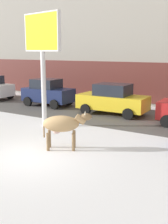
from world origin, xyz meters
The scene contains 7 objects.
ground_plane centered at (0.00, 0.00, 0.00)m, with size 120.00×120.00×0.00m, color white.
road_strip centered at (0.00, 7.78, 0.00)m, with size 60.00×5.60×0.01m, color #514F4C.
building_facade centered at (0.00, 14.78, 6.48)m, with size 44.00×6.10×13.00m.
cow_tan centered at (0.47, 1.31, 0.99)m, with size 1.85×1.31×1.54m.
billboard centered at (-2.46, 3.72, 4.31)m, with size 2.51×0.71×5.56m.
car_navy_hatchback centered at (-5.87, 8.23, 0.93)m, with size 3.54×2.00×1.86m.
car_yellow_sedan centered at (-0.77, 8.09, 0.91)m, with size 4.25×2.07×1.84m.
Camera 1 is at (6.88, -7.42, 3.77)m, focal length 46.50 mm.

